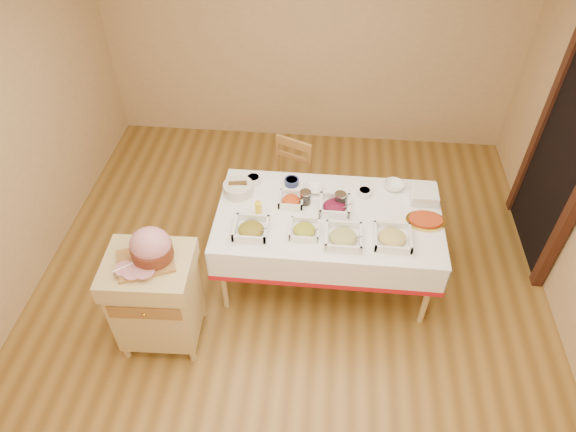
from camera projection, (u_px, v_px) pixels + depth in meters
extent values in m
plane|color=olive|center=(288.00, 299.00, 4.47)|extent=(5.00, 5.00, 0.00)
plane|color=tan|center=(311.00, 32.00, 5.37)|extent=(4.50, 0.00, 4.50)
cube|color=black|center=(564.00, 154.00, 4.24)|extent=(0.06, 0.90, 2.10)
cube|color=#3B1C12|center=(546.00, 121.00, 4.60)|extent=(0.08, 0.10, 2.10)
cube|color=tan|center=(329.00, 217.00, 4.16)|extent=(1.80, 1.00, 0.04)
cylinder|color=tan|center=(223.00, 279.00, 4.17)|extent=(0.05, 0.05, 0.71)
cylinder|color=tan|center=(240.00, 210.00, 4.78)|extent=(0.05, 0.05, 0.71)
cylinder|color=tan|center=(428.00, 295.00, 4.06)|extent=(0.05, 0.05, 0.71)
cylinder|color=tan|center=(418.00, 221.00, 4.66)|extent=(0.05, 0.05, 0.71)
cube|color=white|center=(329.00, 215.00, 4.14)|extent=(1.82, 1.02, 0.01)
cube|color=tan|center=(158.00, 303.00, 3.92)|extent=(0.61, 0.51, 0.63)
cube|color=tan|center=(148.00, 270.00, 3.65)|extent=(0.65, 0.55, 0.16)
cube|color=olive|center=(143.00, 313.00, 3.60)|extent=(0.52, 0.03, 0.13)
sphere|color=gold|center=(143.00, 314.00, 3.59)|extent=(0.03, 0.03, 0.03)
cylinder|color=tan|center=(126.00, 350.00, 4.04)|extent=(0.05, 0.05, 0.10)
cylinder|color=tan|center=(142.00, 307.00, 4.34)|extent=(0.05, 0.05, 0.10)
cylinder|color=tan|center=(191.00, 356.00, 4.00)|extent=(0.05, 0.05, 0.10)
cylinder|color=tan|center=(203.00, 312.00, 4.31)|extent=(0.05, 0.05, 0.10)
cube|color=olive|center=(285.00, 188.00, 4.87)|extent=(0.52, 0.51, 0.03)
cylinder|color=olive|center=(261.00, 210.00, 4.98)|extent=(0.03, 0.03, 0.43)
cylinder|color=olive|center=(278.00, 190.00, 5.20)|extent=(0.03, 0.03, 0.43)
cylinder|color=olive|center=(292.00, 222.00, 4.86)|extent=(0.03, 0.03, 0.43)
cylinder|color=olive|center=(308.00, 201.00, 5.08)|extent=(0.03, 0.03, 0.43)
cylinder|color=olive|center=(278.00, 155.00, 4.89)|extent=(0.03, 0.03, 0.46)
cylinder|color=olive|center=(309.00, 165.00, 4.77)|extent=(0.03, 0.03, 0.46)
cube|color=olive|center=(294.00, 144.00, 4.70)|extent=(0.34, 0.17, 0.09)
cube|color=olive|center=(146.00, 261.00, 3.59)|extent=(0.38, 0.30, 0.02)
ellipsoid|color=#BF7B83|center=(150.00, 244.00, 3.52)|extent=(0.29, 0.26, 0.24)
cylinder|color=#612916|center=(152.00, 251.00, 3.56)|extent=(0.29, 0.29, 0.10)
cube|color=silver|center=(132.00, 276.00, 3.47)|extent=(0.24, 0.11, 0.00)
cylinder|color=silver|center=(132.00, 263.00, 3.54)|extent=(0.28, 0.08, 0.01)
cube|color=white|center=(251.00, 232.00, 3.99)|extent=(0.26, 0.26, 0.02)
ellipsoid|color=red|center=(251.00, 229.00, 3.97)|extent=(0.20, 0.20, 0.07)
cylinder|color=silver|center=(258.00, 232.00, 3.94)|extent=(0.16, 0.01, 0.12)
cube|color=white|center=(304.00, 232.00, 3.98)|extent=(0.23, 0.23, 0.01)
ellipsoid|color=orange|center=(304.00, 230.00, 3.97)|extent=(0.17, 0.17, 0.06)
cylinder|color=silver|center=(311.00, 232.00, 3.95)|extent=(0.13, 0.01, 0.09)
cube|color=white|center=(343.00, 240.00, 3.92)|extent=(0.28, 0.28, 0.02)
ellipsoid|color=tan|center=(343.00, 237.00, 3.90)|extent=(0.21, 0.21, 0.07)
cylinder|color=silver|center=(351.00, 240.00, 3.88)|extent=(0.16, 0.01, 0.11)
cube|color=white|center=(392.00, 240.00, 3.92)|extent=(0.28, 0.28, 0.02)
ellipsoid|color=tan|center=(393.00, 238.00, 3.90)|extent=(0.21, 0.21, 0.08)
cylinder|color=silver|center=(401.00, 241.00, 3.88)|extent=(0.15, 0.01, 0.11)
cube|color=white|center=(291.00, 202.00, 4.24)|extent=(0.20, 0.20, 0.01)
ellipsoid|color=#C53C0E|center=(291.00, 200.00, 4.22)|extent=(0.15, 0.15, 0.05)
cylinder|color=silver|center=(296.00, 202.00, 4.20)|extent=(0.13, 0.01, 0.10)
cube|color=white|center=(334.00, 208.00, 4.18)|extent=(0.24, 0.24, 0.02)
ellipsoid|color=maroon|center=(335.00, 206.00, 4.16)|extent=(0.19, 0.19, 0.07)
cylinder|color=silver|center=(341.00, 208.00, 4.13)|extent=(0.16, 0.01, 0.12)
cylinder|color=white|center=(253.00, 179.00, 4.41)|extent=(0.13, 0.13, 0.06)
cylinder|color=black|center=(253.00, 178.00, 4.40)|extent=(0.10, 0.10, 0.02)
cylinder|color=navy|center=(292.00, 182.00, 4.40)|extent=(0.12, 0.12, 0.05)
cylinder|color=maroon|center=(292.00, 180.00, 4.38)|extent=(0.10, 0.10, 0.02)
cylinder|color=white|center=(364.00, 192.00, 4.29)|extent=(0.12, 0.12, 0.06)
cylinder|color=#C53C0E|center=(365.00, 191.00, 4.28)|extent=(0.09, 0.09, 0.02)
imported|color=white|center=(313.00, 189.00, 4.34)|extent=(0.18, 0.18, 0.04)
imported|color=white|center=(394.00, 186.00, 4.36)|extent=(0.19, 0.19, 0.05)
cylinder|color=silver|center=(305.00, 198.00, 4.20)|extent=(0.09, 0.09, 0.11)
cylinder|color=silver|center=(306.00, 192.00, 4.16)|extent=(0.09, 0.09, 0.01)
cylinder|color=black|center=(305.00, 199.00, 4.21)|extent=(0.07, 0.07, 0.08)
cylinder|color=silver|center=(340.00, 200.00, 4.18)|extent=(0.09, 0.09, 0.11)
cylinder|color=silver|center=(340.00, 194.00, 4.14)|extent=(0.10, 0.10, 0.01)
cylinder|color=black|center=(340.00, 201.00, 4.19)|extent=(0.08, 0.08, 0.08)
cylinder|color=yellow|center=(258.00, 209.00, 4.09)|extent=(0.05, 0.05, 0.13)
cone|color=yellow|center=(258.00, 201.00, 4.03)|extent=(0.03, 0.03, 0.03)
cylinder|color=silver|center=(238.00, 188.00, 4.30)|extent=(0.25, 0.25, 0.09)
cube|color=white|center=(423.00, 199.00, 4.27)|extent=(0.22, 0.22, 0.01)
cube|color=white|center=(423.00, 197.00, 4.26)|extent=(0.22, 0.22, 0.01)
cube|color=white|center=(423.00, 196.00, 4.25)|extent=(0.22, 0.22, 0.01)
cube|color=white|center=(424.00, 195.00, 4.24)|extent=(0.22, 0.22, 0.01)
cube|color=white|center=(424.00, 194.00, 4.23)|extent=(0.22, 0.22, 0.01)
cube|color=white|center=(424.00, 192.00, 4.22)|extent=(0.22, 0.22, 0.01)
cube|color=white|center=(425.00, 191.00, 4.21)|extent=(0.22, 0.22, 0.01)
ellipsoid|color=gold|center=(425.00, 221.00, 4.06)|extent=(0.31, 0.23, 0.03)
ellipsoid|color=#B53A13|center=(426.00, 220.00, 4.06)|extent=(0.27, 0.19, 0.03)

